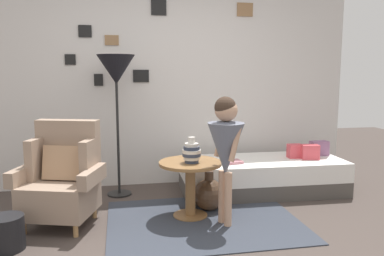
{
  "coord_description": "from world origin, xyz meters",
  "views": [
    {
      "loc": [
        -0.6,
        -2.94,
        1.42
      ],
      "look_at": [
        0.15,
        0.95,
        0.85
      ],
      "focal_mm": 36.06,
      "sensor_mm": 36.0,
      "label": 1
    }
  ],
  "objects_px": {
    "person_child": "(226,143)",
    "demijohn_near": "(209,194)",
    "daybed": "(262,176)",
    "side_table": "(190,177)",
    "magazine_basket": "(6,233)",
    "armchair": "(62,178)",
    "book_on_daybed": "(232,162)",
    "floor_lamp": "(116,74)",
    "vase_striped": "(192,152)"
  },
  "relations": [
    {
      "from": "armchair",
      "to": "vase_striped",
      "type": "height_order",
      "value": "armchair"
    },
    {
      "from": "book_on_daybed",
      "to": "floor_lamp",
      "type": "bearing_deg",
      "value": 164.82
    },
    {
      "from": "demijohn_near",
      "to": "magazine_basket",
      "type": "height_order",
      "value": "demijohn_near"
    },
    {
      "from": "book_on_daybed",
      "to": "demijohn_near",
      "type": "xyz_separation_m",
      "value": [
        -0.35,
        -0.36,
        -0.25
      ]
    },
    {
      "from": "daybed",
      "to": "demijohn_near",
      "type": "relative_size",
      "value": 4.64
    },
    {
      "from": "side_table",
      "to": "person_child",
      "type": "relative_size",
      "value": 0.51
    },
    {
      "from": "person_child",
      "to": "demijohn_near",
      "type": "xyz_separation_m",
      "value": [
        -0.05,
        0.41,
        -0.61
      ]
    },
    {
      "from": "person_child",
      "to": "magazine_basket",
      "type": "relative_size",
      "value": 4.32
    },
    {
      "from": "daybed",
      "to": "book_on_daybed",
      "type": "height_order",
      "value": "book_on_daybed"
    },
    {
      "from": "armchair",
      "to": "vase_striped",
      "type": "bearing_deg",
      "value": -5.4
    },
    {
      "from": "daybed",
      "to": "floor_lamp",
      "type": "xyz_separation_m",
      "value": [
        -1.68,
        0.22,
        1.2
      ]
    },
    {
      "from": "vase_striped",
      "to": "person_child",
      "type": "height_order",
      "value": "person_child"
    },
    {
      "from": "magazine_basket",
      "to": "side_table",
      "type": "bearing_deg",
      "value": 15.27
    },
    {
      "from": "daybed",
      "to": "floor_lamp",
      "type": "bearing_deg",
      "value": 172.49
    },
    {
      "from": "person_child",
      "to": "floor_lamp",
      "type": "bearing_deg",
      "value": 131.06
    },
    {
      "from": "person_child",
      "to": "magazine_basket",
      "type": "bearing_deg",
      "value": -175.01
    },
    {
      "from": "side_table",
      "to": "demijohn_near",
      "type": "relative_size",
      "value": 1.49
    },
    {
      "from": "person_child",
      "to": "armchair",
      "type": "bearing_deg",
      "value": 167.12
    },
    {
      "from": "armchair",
      "to": "magazine_basket",
      "type": "distance_m",
      "value": 0.7
    },
    {
      "from": "vase_striped",
      "to": "floor_lamp",
      "type": "relative_size",
      "value": 0.16
    },
    {
      "from": "armchair",
      "to": "book_on_daybed",
      "type": "bearing_deg",
      "value": 13.5
    },
    {
      "from": "armchair",
      "to": "magazine_basket",
      "type": "relative_size",
      "value": 3.46
    },
    {
      "from": "magazine_basket",
      "to": "demijohn_near",
      "type": "bearing_deg",
      "value": 17.62
    },
    {
      "from": "armchair",
      "to": "person_child",
      "type": "bearing_deg",
      "value": -12.88
    },
    {
      "from": "side_table",
      "to": "magazine_basket",
      "type": "distance_m",
      "value": 1.67
    },
    {
      "from": "floor_lamp",
      "to": "person_child",
      "type": "bearing_deg",
      "value": -48.94
    },
    {
      "from": "floor_lamp",
      "to": "magazine_basket",
      "type": "xyz_separation_m",
      "value": [
        -0.9,
        -1.28,
        -1.26
      ]
    },
    {
      "from": "demijohn_near",
      "to": "magazine_basket",
      "type": "bearing_deg",
      "value": -162.38
    },
    {
      "from": "daybed",
      "to": "person_child",
      "type": "bearing_deg",
      "value": -128.55
    },
    {
      "from": "daybed",
      "to": "floor_lamp",
      "type": "height_order",
      "value": "floor_lamp"
    },
    {
      "from": "vase_striped",
      "to": "floor_lamp",
      "type": "xyz_separation_m",
      "value": [
        -0.69,
        0.89,
        0.74
      ]
    },
    {
      "from": "side_table",
      "to": "magazine_basket",
      "type": "xyz_separation_m",
      "value": [
        -1.59,
        -0.43,
        -0.27
      ]
    },
    {
      "from": "vase_striped",
      "to": "magazine_basket",
      "type": "bearing_deg",
      "value": -166.28
    },
    {
      "from": "daybed",
      "to": "demijohn_near",
      "type": "distance_m",
      "value": 0.9
    },
    {
      "from": "daybed",
      "to": "armchair",
      "type": "bearing_deg",
      "value": -165.96
    },
    {
      "from": "demijohn_near",
      "to": "magazine_basket",
      "type": "relative_size",
      "value": 1.48
    },
    {
      "from": "vase_striped",
      "to": "daybed",
      "type": "bearing_deg",
      "value": 34.04
    },
    {
      "from": "armchair",
      "to": "floor_lamp",
      "type": "distance_m",
      "value": 1.34
    },
    {
      "from": "person_child",
      "to": "book_on_daybed",
      "type": "height_order",
      "value": "person_child"
    },
    {
      "from": "floor_lamp",
      "to": "person_child",
      "type": "distance_m",
      "value": 1.6
    },
    {
      "from": "vase_striped",
      "to": "demijohn_near",
      "type": "bearing_deg",
      "value": 40.39
    },
    {
      "from": "daybed",
      "to": "demijohn_near",
      "type": "xyz_separation_m",
      "value": [
        -0.76,
        -0.48,
        -0.03
      ]
    },
    {
      "from": "demijohn_near",
      "to": "side_table",
      "type": "bearing_deg",
      "value": -147.6
    },
    {
      "from": "book_on_daybed",
      "to": "armchair",
      "type": "bearing_deg",
      "value": -166.5
    },
    {
      "from": "side_table",
      "to": "vase_striped",
      "type": "bearing_deg",
      "value": -84.59
    },
    {
      "from": "demijohn_near",
      "to": "person_child",
      "type": "bearing_deg",
      "value": -82.42
    },
    {
      "from": "vase_striped",
      "to": "book_on_daybed",
      "type": "distance_m",
      "value": 0.82
    },
    {
      "from": "daybed",
      "to": "floor_lamp",
      "type": "distance_m",
      "value": 2.08
    },
    {
      "from": "side_table",
      "to": "floor_lamp",
      "type": "xyz_separation_m",
      "value": [
        -0.69,
        0.84,
        1.0
      ]
    },
    {
      "from": "daybed",
      "to": "magazine_basket",
      "type": "xyz_separation_m",
      "value": [
        -2.58,
        -1.05,
        -0.06
      ]
    }
  ]
}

